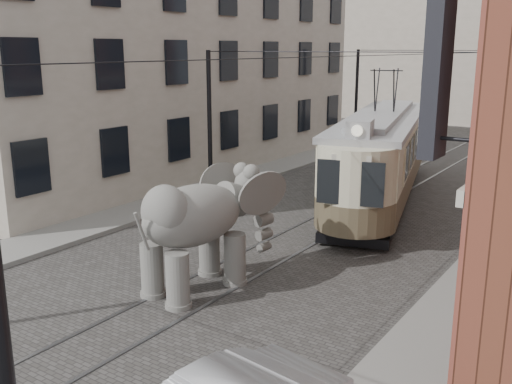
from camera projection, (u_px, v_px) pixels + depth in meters
The scene contains 8 objects.
ground at pixel (234, 272), 16.13m from camera, with size 120.00×120.00×0.00m, color #423F3D.
tram_rails at pixel (234, 271), 16.13m from camera, with size 1.54×80.00×0.02m, color slate, non-canonical shape.
sidewalk_right at pixel (451, 326), 12.84m from camera, with size 2.00×60.00×0.15m, color slate.
sidewalk_left at pixel (80, 229), 19.65m from camera, with size 2.00×60.00×0.15m, color slate.
stucco_building at pixel (175, 70), 28.94m from camera, with size 7.00×24.00×10.00m, color gray.
catenary at pixel (316, 142), 19.52m from camera, with size 11.00×30.20×6.00m, color black, non-canonical shape.
tram at pixel (383, 136), 23.29m from camera, with size 2.74×13.28×5.27m, color beige, non-canonical shape.
elephant at pixel (194, 233), 14.60m from camera, with size 2.77×5.02×3.07m, color slate, non-canonical shape.
Camera 1 is at (8.99, -12.15, 6.08)m, focal length 40.52 mm.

